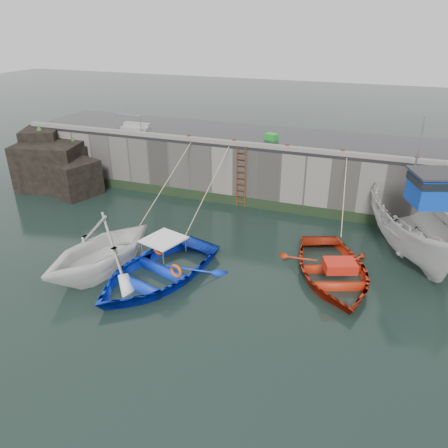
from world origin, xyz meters
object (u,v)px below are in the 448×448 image
(fish_crate, at_px, (271,137))
(bollard_e, at_px, (417,159))
(bollard_a, at_px, (189,137))
(bollard_d, at_px, (342,152))
(boat_near_navy, at_px, (332,277))
(boat_near_blue, at_px, (157,278))
(bollard_c, at_px, (287,147))
(ladder, at_px, (241,177))
(boat_far_white, at_px, (416,228))
(boat_near_white, at_px, (103,271))
(bollard_b, at_px, (234,142))

(fish_crate, relative_size, bollard_e, 2.19)
(bollard_a, bearing_deg, bollard_d, 0.00)
(bollard_e, bearing_deg, boat_near_navy, -114.53)
(boat_near_blue, bearing_deg, bollard_c, 86.54)
(ladder, bearing_deg, bollard_d, 4.00)
(boat_far_white, bearing_deg, boat_near_blue, -168.45)
(boat_near_blue, distance_m, boat_near_navy, 6.66)
(boat_near_blue, bearing_deg, bollard_e, 59.38)
(boat_near_navy, bearing_deg, bollard_e, 44.53)
(ladder, relative_size, boat_near_white, 0.64)
(bollard_b, xyz_separation_m, bollard_c, (2.70, 0.00, 0.00))
(boat_near_blue, bearing_deg, boat_near_navy, 38.08)
(bollard_c, bearing_deg, bollard_b, 180.00)
(boat_near_blue, xyz_separation_m, bollard_b, (0.28, 8.06, 3.30))
(ladder, xyz_separation_m, fish_crate, (1.03, 1.83, 1.73))
(boat_near_white, relative_size, bollard_e, 17.92)
(boat_near_white, bearing_deg, bollard_a, 105.21)
(bollard_a, bearing_deg, bollard_e, 0.00)
(bollard_b, xyz_separation_m, bollard_e, (8.50, 0.00, 0.00))
(ladder, relative_size, bollard_b, 11.43)
(boat_near_navy, height_order, bollard_a, bollard_a)
(bollard_b, relative_size, bollard_c, 1.00)
(bollard_e, bearing_deg, bollard_b, 180.00)
(boat_near_white, height_order, bollard_c, bollard_c)
(bollard_c, distance_m, bollard_e, 5.80)
(bollard_e, bearing_deg, boat_far_white, -83.47)
(bollard_c, relative_size, bollard_e, 1.00)
(bollard_c, bearing_deg, fish_crate, 128.11)
(bollard_d, bearing_deg, fish_crate, 158.39)
(ladder, distance_m, bollard_b, 1.81)
(boat_near_blue, height_order, boat_near_navy, boat_near_blue)
(boat_near_navy, xyz_separation_m, bollard_d, (-0.62, 5.65, 3.30))
(boat_near_blue, bearing_deg, bollard_a, 122.23)
(ladder, height_order, bollard_b, bollard_b)
(boat_near_blue, height_order, bollard_c, bollard_c)
(boat_near_white, relative_size, boat_far_white, 0.65)
(boat_near_blue, height_order, bollard_d, bollard_d)
(bollard_b, bearing_deg, bollard_a, 180.00)
(bollard_c, height_order, bollard_e, same)
(boat_far_white, bearing_deg, fish_crate, 131.16)
(bollard_a, xyz_separation_m, bollard_b, (2.50, 0.00, 0.00))
(boat_near_white, xyz_separation_m, boat_far_white, (11.27, 5.76, 1.17))
(boat_near_navy, bearing_deg, boat_near_blue, -179.69)
(boat_far_white, bearing_deg, bollard_b, 144.09)
(ladder, distance_m, boat_far_white, 8.60)
(ladder, xyz_separation_m, bollard_a, (-3.00, 0.34, 1.71))
(ladder, relative_size, boat_near_navy, 0.60)
(ladder, xyz_separation_m, boat_near_white, (-2.98, -8.00, -1.59))
(fish_crate, xyz_separation_m, bollard_b, (-1.53, -1.49, -0.02))
(ladder, distance_m, bollard_a, 3.47)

